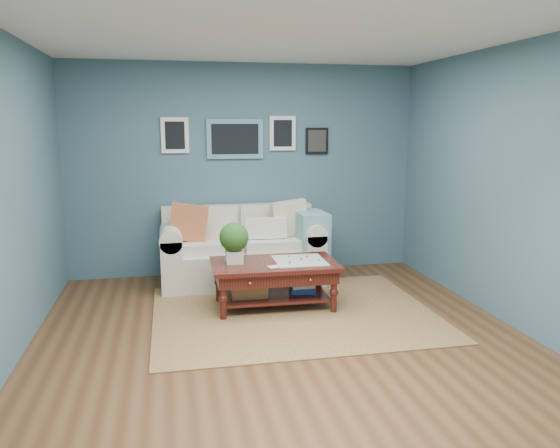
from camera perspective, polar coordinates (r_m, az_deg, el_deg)
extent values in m
plane|color=brown|center=(5.01, 0.53, -12.36)|extent=(5.00, 5.00, 0.00)
plane|color=white|center=(4.68, 0.59, 19.75)|extent=(5.00, 5.00, 0.00)
cube|color=#3E5F69|center=(7.11, -3.71, 5.64)|extent=(4.50, 0.02, 2.70)
cube|color=#3E5F69|center=(2.32, 13.76, -4.69)|extent=(4.50, 0.02, 2.70)
cube|color=#3E5F69|center=(4.73, -27.17, 2.09)|extent=(0.02, 5.00, 2.70)
cube|color=#3E5F69|center=(5.58, 23.82, 3.46)|extent=(0.02, 5.00, 2.70)
cube|color=#598C95|center=(7.04, -4.73, 8.84)|extent=(0.72, 0.03, 0.50)
cube|color=black|center=(7.03, -4.71, 8.84)|extent=(0.60, 0.01, 0.38)
cube|color=white|center=(6.99, -10.92, 9.09)|extent=(0.34, 0.03, 0.44)
cube|color=white|center=(7.14, 0.27, 9.46)|extent=(0.34, 0.03, 0.44)
cube|color=black|center=(7.26, 3.87, 8.66)|extent=(0.30, 0.03, 0.34)
cube|color=brown|center=(5.75, 1.42, -9.26)|extent=(2.86, 2.29, 0.01)
cube|color=silver|center=(6.79, -4.04, -4.34)|extent=(1.45, 0.90, 0.43)
cube|color=silver|center=(7.02, -4.46, 0.00)|extent=(1.90, 0.22, 0.49)
cube|color=silver|center=(6.71, -11.26, -3.79)|extent=(0.25, 0.90, 0.63)
cube|color=silver|center=(6.92, 2.94, -3.16)|extent=(0.25, 0.90, 0.63)
cylinder|color=silver|center=(6.64, -11.35, -1.14)|extent=(0.27, 0.90, 0.27)
cylinder|color=silver|center=(6.85, 2.96, -0.59)|extent=(0.27, 0.90, 0.27)
cube|color=silver|center=(6.62, -7.33, -2.27)|extent=(0.74, 0.57, 0.13)
cube|color=silver|center=(6.72, -0.72, -1.99)|extent=(0.74, 0.57, 0.13)
cube|color=silver|center=(6.85, -7.56, 0.29)|extent=(0.74, 0.12, 0.37)
cube|color=silver|center=(6.95, -1.17, 0.52)|extent=(0.74, 0.12, 0.37)
cube|color=#DA583C|center=(6.56, -9.53, 0.15)|extent=(0.49, 0.18, 0.48)
cube|color=beige|center=(6.79, 1.01, 0.63)|extent=(0.48, 0.18, 0.47)
cube|color=beige|center=(6.62, -1.52, -0.42)|extent=(0.51, 0.12, 0.25)
cube|color=#69A09D|center=(6.77, 3.21, -2.14)|extent=(0.35, 0.56, 0.82)
cube|color=black|center=(5.80, -0.60, -4.22)|extent=(1.34, 0.79, 0.04)
cube|color=black|center=(5.82, -0.60, -5.06)|extent=(1.25, 0.71, 0.13)
cube|color=black|center=(5.90, -0.59, -7.51)|extent=(1.13, 0.59, 0.03)
sphere|color=gold|center=(5.44, -3.16, -6.19)|extent=(0.03, 0.03, 0.03)
sphere|color=gold|center=(5.55, 3.20, -5.86)|extent=(0.03, 0.03, 0.03)
cylinder|color=black|center=(5.52, -5.98, -7.74)|extent=(0.07, 0.07, 0.45)
cylinder|color=black|center=(5.72, 5.65, -7.08)|extent=(0.07, 0.07, 0.45)
cylinder|color=black|center=(6.09, -6.44, -6.01)|extent=(0.07, 0.07, 0.45)
cylinder|color=black|center=(6.27, 4.12, -5.48)|extent=(0.07, 0.07, 0.45)
cube|color=silver|center=(5.78, -4.80, -3.41)|extent=(0.18, 0.18, 0.13)
sphere|color=#1F4918|center=(5.73, -4.83, -1.38)|extent=(0.31, 0.31, 0.31)
cube|color=beige|center=(5.85, 2.07, -3.84)|extent=(0.54, 0.54, 0.01)
cube|color=#986B47|center=(5.82, -3.29, -6.49)|extent=(0.38, 0.27, 0.22)
cube|color=#24438F|center=(5.96, 2.31, -6.58)|extent=(0.27, 0.20, 0.12)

